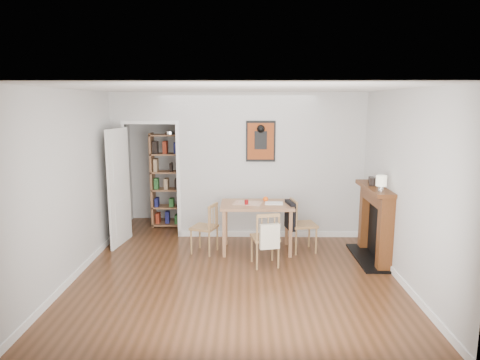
{
  "coord_description": "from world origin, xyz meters",
  "views": [
    {
      "loc": [
        0.13,
        -6.18,
        2.42
      ],
      "look_at": [
        0.05,
        0.6,
        1.19
      ],
      "focal_mm": 32.0,
      "sensor_mm": 36.0,
      "label": 1
    }
  ],
  "objects_px": {
    "fireplace": "(376,221)",
    "red_glass": "(246,202)",
    "notebook": "(274,203)",
    "mantel_lamp": "(381,182)",
    "ceramic_jar_a": "(373,182)",
    "ceramic_jar_b": "(371,180)",
    "chair_front": "(265,238)",
    "dining_table": "(257,209)",
    "bookshelf": "(171,181)",
    "chair_left": "(204,228)",
    "chair_right": "(302,224)",
    "orange_fruit": "(266,199)"
  },
  "relations": [
    {
      "from": "orange_fruit",
      "to": "chair_left",
      "type": "bearing_deg",
      "value": -166.32
    },
    {
      "from": "notebook",
      "to": "bookshelf",
      "type": "bearing_deg",
      "value": 143.24
    },
    {
      "from": "chair_front",
      "to": "ceramic_jar_a",
      "type": "distance_m",
      "value": 1.87
    },
    {
      "from": "orange_fruit",
      "to": "ceramic_jar_b",
      "type": "distance_m",
      "value": 1.72
    },
    {
      "from": "chair_left",
      "to": "ceramic_jar_a",
      "type": "bearing_deg",
      "value": -4.49
    },
    {
      "from": "fireplace",
      "to": "ceramic_jar_b",
      "type": "relative_size",
      "value": 12.11
    },
    {
      "from": "red_glass",
      "to": "orange_fruit",
      "type": "bearing_deg",
      "value": 35.06
    },
    {
      "from": "orange_fruit",
      "to": "chair_front",
      "type": "bearing_deg",
      "value": -92.68
    },
    {
      "from": "dining_table",
      "to": "chair_right",
      "type": "xyz_separation_m",
      "value": [
        0.74,
        -0.01,
        -0.25
      ]
    },
    {
      "from": "notebook",
      "to": "mantel_lamp",
      "type": "relative_size",
      "value": 1.21
    },
    {
      "from": "chair_right",
      "to": "notebook",
      "type": "bearing_deg",
      "value": 178.42
    },
    {
      "from": "dining_table",
      "to": "chair_left",
      "type": "distance_m",
      "value": 0.91
    },
    {
      "from": "dining_table",
      "to": "bookshelf",
      "type": "xyz_separation_m",
      "value": [
        -1.64,
        1.43,
        0.21
      ]
    },
    {
      "from": "chair_left",
      "to": "fireplace",
      "type": "xyz_separation_m",
      "value": [
        2.69,
        -0.25,
        0.2
      ]
    },
    {
      "from": "ceramic_jar_a",
      "to": "bookshelf",
      "type": "bearing_deg",
      "value": 153.02
    },
    {
      "from": "dining_table",
      "to": "chair_right",
      "type": "bearing_deg",
      "value": -0.89
    },
    {
      "from": "dining_table",
      "to": "fireplace",
      "type": "xyz_separation_m",
      "value": [
        1.84,
        -0.35,
        -0.09
      ]
    },
    {
      "from": "fireplace",
      "to": "orange_fruit",
      "type": "height_order",
      "value": "fireplace"
    },
    {
      "from": "dining_table",
      "to": "ceramic_jar_b",
      "type": "relative_size",
      "value": 11.35
    },
    {
      "from": "mantel_lamp",
      "to": "ceramic_jar_b",
      "type": "relative_size",
      "value": 2.3
    },
    {
      "from": "bookshelf",
      "to": "mantel_lamp",
      "type": "xyz_separation_m",
      "value": [
        3.39,
        -2.19,
        0.4
      ]
    },
    {
      "from": "chair_left",
      "to": "ceramic_jar_a",
      "type": "relative_size",
      "value": 6.62
    },
    {
      "from": "notebook",
      "to": "ceramic_jar_b",
      "type": "relative_size",
      "value": 2.79
    },
    {
      "from": "chair_front",
      "to": "fireplace",
      "type": "relative_size",
      "value": 0.67
    },
    {
      "from": "ceramic_jar_b",
      "to": "mantel_lamp",
      "type": "bearing_deg",
      "value": -94.73
    },
    {
      "from": "fireplace",
      "to": "ceramic_jar_a",
      "type": "bearing_deg",
      "value": 144.97
    },
    {
      "from": "chair_front",
      "to": "bookshelf",
      "type": "relative_size",
      "value": 0.46
    },
    {
      "from": "chair_right",
      "to": "mantel_lamp",
      "type": "bearing_deg",
      "value": -36.24
    },
    {
      "from": "orange_fruit",
      "to": "notebook",
      "type": "xyz_separation_m",
      "value": [
        0.13,
        -0.15,
        -0.04
      ]
    },
    {
      "from": "dining_table",
      "to": "fireplace",
      "type": "distance_m",
      "value": 1.87
    },
    {
      "from": "ceramic_jar_a",
      "to": "ceramic_jar_b",
      "type": "relative_size",
      "value": 1.21
    },
    {
      "from": "chair_right",
      "to": "fireplace",
      "type": "distance_m",
      "value": 1.16
    },
    {
      "from": "notebook",
      "to": "ceramic_jar_a",
      "type": "relative_size",
      "value": 2.31
    },
    {
      "from": "bookshelf",
      "to": "ceramic_jar_b",
      "type": "height_order",
      "value": "bookshelf"
    },
    {
      "from": "orange_fruit",
      "to": "mantel_lamp",
      "type": "xyz_separation_m",
      "value": [
        1.61,
        -0.9,
        0.46
      ]
    },
    {
      "from": "bookshelf",
      "to": "orange_fruit",
      "type": "xyz_separation_m",
      "value": [
        1.79,
        -1.28,
        -0.07
      ]
    },
    {
      "from": "red_glass",
      "to": "ceramic_jar_b",
      "type": "bearing_deg",
      "value": 0.16
    },
    {
      "from": "chair_front",
      "to": "ceramic_jar_a",
      "type": "xyz_separation_m",
      "value": [
        1.66,
        0.36,
        0.79
      ]
    },
    {
      "from": "red_glass",
      "to": "orange_fruit",
      "type": "relative_size",
      "value": 0.95
    },
    {
      "from": "bookshelf",
      "to": "ceramic_jar_a",
      "type": "distance_m",
      "value": 3.84
    },
    {
      "from": "chair_front",
      "to": "orange_fruit",
      "type": "height_order",
      "value": "orange_fruit"
    },
    {
      "from": "bookshelf",
      "to": "fireplace",
      "type": "xyz_separation_m",
      "value": [
        3.48,
        -1.78,
        -0.29
      ]
    },
    {
      "from": "fireplace",
      "to": "chair_front",
      "type": "bearing_deg",
      "value": -169.88
    },
    {
      "from": "notebook",
      "to": "ceramic_jar_b",
      "type": "height_order",
      "value": "ceramic_jar_b"
    },
    {
      "from": "red_glass",
      "to": "mantel_lamp",
      "type": "bearing_deg",
      "value": -19.47
    },
    {
      "from": "notebook",
      "to": "chair_front",
      "type": "bearing_deg",
      "value": -104.24
    },
    {
      "from": "dining_table",
      "to": "ceramic_jar_a",
      "type": "xyz_separation_m",
      "value": [
        1.77,
        -0.3,
        0.52
      ]
    },
    {
      "from": "mantel_lamp",
      "to": "ceramic_jar_b",
      "type": "distance_m",
      "value": 0.7
    },
    {
      "from": "red_glass",
      "to": "notebook",
      "type": "distance_m",
      "value": 0.46
    },
    {
      "from": "fireplace",
      "to": "red_glass",
      "type": "bearing_deg",
      "value": 172.18
    }
  ]
}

